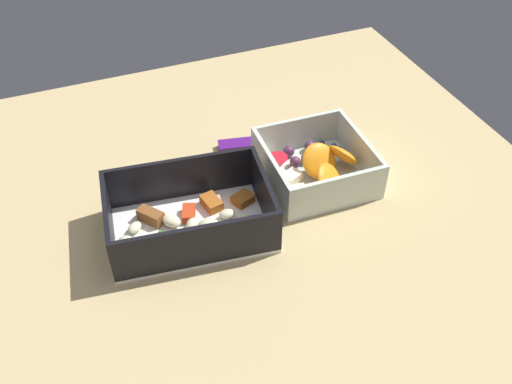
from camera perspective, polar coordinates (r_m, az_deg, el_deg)
table_surface at (r=81.09cm, az=0.98°, el=-1.22°), size 80.00×80.00×2.00cm
pasta_container at (r=74.90cm, az=-6.56°, el=-2.67°), size 22.14×15.95×6.94cm
fruit_bowl at (r=82.87cm, az=5.94°, el=2.53°), size 14.83×15.08×5.74cm
candy_bar at (r=88.79cm, az=-1.44°, el=4.62°), size 7.34×3.78×1.20cm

